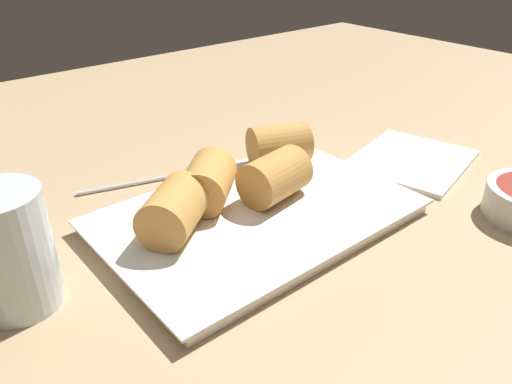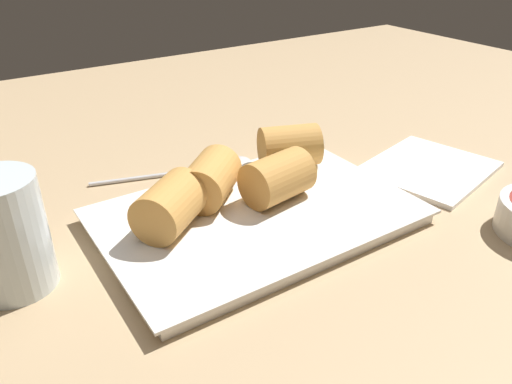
% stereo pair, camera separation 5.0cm
% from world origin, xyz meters
% --- Properties ---
extents(table_surface, '(1.80, 1.40, 0.02)m').
position_xyz_m(table_surface, '(0.00, 0.00, 0.01)').
color(table_surface, tan).
rests_on(table_surface, ground).
extents(serving_plate, '(0.31, 0.21, 0.01)m').
position_xyz_m(serving_plate, '(0.02, -0.00, 0.03)').
color(serving_plate, white).
rests_on(serving_plate, table_surface).
extents(roll_front_left, '(0.08, 0.06, 0.05)m').
position_xyz_m(roll_front_left, '(-0.01, -0.01, 0.06)').
color(roll_front_left, '#D19347').
rests_on(roll_front_left, serving_plate).
extents(roll_front_right, '(0.08, 0.08, 0.05)m').
position_xyz_m(roll_front_right, '(0.05, -0.05, 0.06)').
color(roll_front_right, '#D19347').
rests_on(roll_front_right, serving_plate).
extents(roll_back_left, '(0.08, 0.08, 0.05)m').
position_xyz_m(roll_back_left, '(0.11, -0.02, 0.06)').
color(roll_back_left, '#D19347').
rests_on(roll_back_left, serving_plate).
extents(roll_back_right, '(0.08, 0.07, 0.05)m').
position_xyz_m(roll_back_right, '(-0.07, -0.07, 0.06)').
color(roll_back_right, '#D19347').
rests_on(roll_back_right, serving_plate).
extents(spoon, '(0.19, 0.07, 0.01)m').
position_xyz_m(spoon, '(-0.01, -0.13, 0.03)').
color(spoon, silver).
rests_on(spoon, table_surface).
extents(napkin, '(0.18, 0.16, 0.01)m').
position_xyz_m(napkin, '(-0.22, 0.02, 0.02)').
color(napkin, white).
rests_on(napkin, table_surface).
extents(drinking_glass, '(0.07, 0.07, 0.10)m').
position_xyz_m(drinking_glass, '(0.25, -0.03, 0.07)').
color(drinking_glass, silver).
rests_on(drinking_glass, table_surface).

